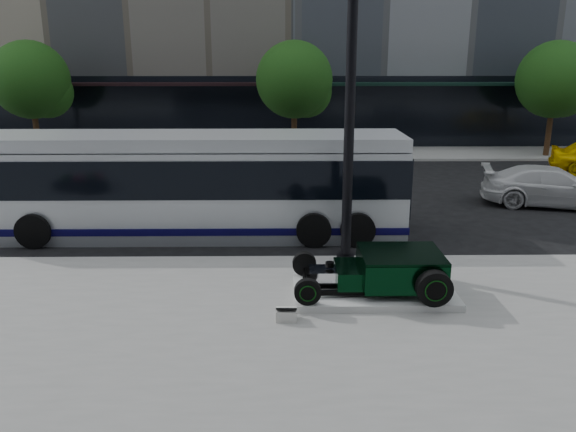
{
  "coord_description": "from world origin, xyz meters",
  "views": [
    {
      "loc": [
        0.32,
        -15.51,
        5.04
      ],
      "look_at": [
        0.49,
        -2.06,
        1.2
      ],
      "focal_mm": 35.0,
      "sensor_mm": 36.0,
      "label": 1
    }
  ],
  "objects_px": {
    "hot_rod": "(390,270)",
    "white_sedan": "(552,187)",
    "lamppost": "(350,112)",
    "transit_bus": "(195,184)"
  },
  "relations": [
    {
      "from": "hot_rod",
      "to": "transit_bus",
      "type": "distance_m",
      "value": 6.85
    },
    {
      "from": "hot_rod",
      "to": "white_sedan",
      "type": "height_order",
      "value": "white_sedan"
    },
    {
      "from": "transit_bus",
      "to": "white_sedan",
      "type": "xyz_separation_m",
      "value": [
        11.91,
        2.99,
        -0.81
      ]
    },
    {
      "from": "lamppost",
      "to": "transit_bus",
      "type": "distance_m",
      "value": 5.48
    },
    {
      "from": "hot_rod",
      "to": "lamppost",
      "type": "height_order",
      "value": "lamppost"
    },
    {
      "from": "transit_bus",
      "to": "hot_rod",
      "type": "bearing_deg",
      "value": -45.1
    },
    {
      "from": "hot_rod",
      "to": "lamppost",
      "type": "relative_size",
      "value": 0.4
    },
    {
      "from": "hot_rod",
      "to": "lamppost",
      "type": "xyz_separation_m",
      "value": [
        -0.71,
        2.01,
        3.11
      ]
    },
    {
      "from": "lamppost",
      "to": "white_sedan",
      "type": "bearing_deg",
      "value": 36.56
    },
    {
      "from": "lamppost",
      "to": "transit_bus",
      "type": "height_order",
      "value": "lamppost"
    }
  ]
}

